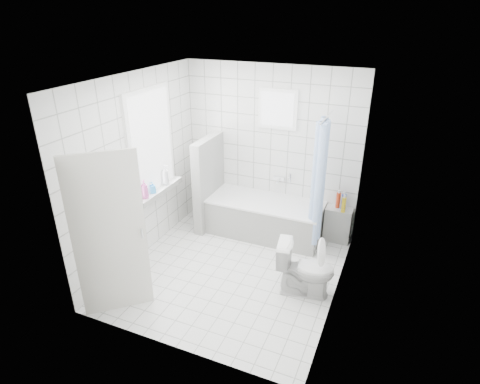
% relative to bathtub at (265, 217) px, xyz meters
% --- Properties ---
extents(ground, '(3.00, 3.00, 0.00)m').
position_rel_bathtub_xyz_m(ground, '(-0.07, -1.12, -0.29)').
color(ground, white).
rests_on(ground, ground).
extents(ceiling, '(3.00, 3.00, 0.00)m').
position_rel_bathtub_xyz_m(ceiling, '(-0.07, -1.12, 2.31)').
color(ceiling, white).
rests_on(ceiling, ground).
extents(wall_back, '(2.80, 0.02, 2.60)m').
position_rel_bathtub_xyz_m(wall_back, '(-0.07, 0.38, 1.01)').
color(wall_back, white).
rests_on(wall_back, ground).
extents(wall_front, '(2.80, 0.02, 2.60)m').
position_rel_bathtub_xyz_m(wall_front, '(-0.07, -2.62, 1.01)').
color(wall_front, white).
rests_on(wall_front, ground).
extents(wall_left, '(0.02, 3.00, 2.60)m').
position_rel_bathtub_xyz_m(wall_left, '(-1.47, -1.12, 1.01)').
color(wall_left, white).
rests_on(wall_left, ground).
extents(wall_right, '(0.02, 3.00, 2.60)m').
position_rel_bathtub_xyz_m(wall_right, '(1.33, -1.12, 1.01)').
color(wall_right, white).
rests_on(wall_right, ground).
extents(window_left, '(0.01, 0.90, 1.40)m').
position_rel_bathtub_xyz_m(window_left, '(-1.43, -0.82, 1.31)').
color(window_left, white).
rests_on(window_left, wall_left).
extents(window_back, '(0.50, 0.01, 0.50)m').
position_rel_bathtub_xyz_m(window_back, '(0.03, 0.33, 1.66)').
color(window_back, white).
rests_on(window_back, wall_back).
extents(window_sill, '(0.18, 1.02, 0.08)m').
position_rel_bathtub_xyz_m(window_sill, '(-1.38, -0.82, 0.57)').
color(window_sill, white).
rests_on(window_sill, wall_left).
extents(door, '(0.61, 0.57, 2.00)m').
position_rel_bathtub_xyz_m(door, '(-1.03, -2.33, 0.71)').
color(door, silver).
rests_on(door, ground).
extents(bathtub, '(1.79, 0.77, 0.58)m').
position_rel_bathtub_xyz_m(bathtub, '(0.00, 0.00, 0.00)').
color(bathtub, white).
rests_on(bathtub, ground).
extents(partition_wall, '(0.15, 0.85, 1.50)m').
position_rel_bathtub_xyz_m(partition_wall, '(-0.96, -0.05, 0.46)').
color(partition_wall, white).
rests_on(partition_wall, ground).
extents(tiled_ledge, '(0.40, 0.24, 0.55)m').
position_rel_bathtub_xyz_m(tiled_ledge, '(1.10, 0.25, -0.02)').
color(tiled_ledge, white).
rests_on(tiled_ledge, ground).
extents(toilet, '(0.77, 0.52, 0.72)m').
position_rel_bathtub_xyz_m(toilet, '(0.96, -1.19, 0.07)').
color(toilet, white).
rests_on(toilet, ground).
extents(curtain_rod, '(0.02, 0.80, 0.02)m').
position_rel_bathtub_xyz_m(curtain_rod, '(0.83, -0.02, 1.71)').
color(curtain_rod, silver).
rests_on(curtain_rod, wall_back).
extents(shower_curtain, '(0.14, 0.48, 1.78)m').
position_rel_bathtub_xyz_m(shower_curtain, '(0.83, -0.16, 0.81)').
color(shower_curtain, '#497DD6').
rests_on(shower_curtain, curtain_rod).
extents(tub_faucet, '(0.18, 0.06, 0.06)m').
position_rel_bathtub_xyz_m(tub_faucet, '(0.10, 0.33, 0.56)').
color(tub_faucet, silver).
rests_on(tub_faucet, wall_back).
extents(sill_bottles, '(0.15, 0.65, 0.31)m').
position_rel_bathtub_xyz_m(sill_bottles, '(-1.37, -0.89, 0.75)').
color(sill_bottles, '#3197DE').
rests_on(sill_bottles, window_sill).
extents(ledge_bottles, '(0.17, 0.18, 0.25)m').
position_rel_bathtub_xyz_m(ledge_bottles, '(1.12, 0.24, 0.38)').
color(ledge_bottles, '#1738B8').
rests_on(ledge_bottles, tiled_ledge).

